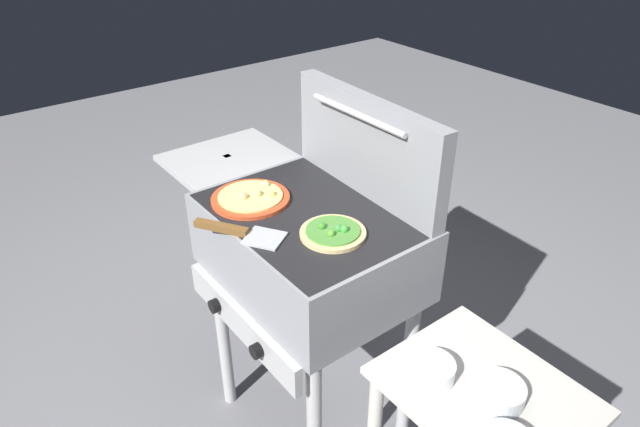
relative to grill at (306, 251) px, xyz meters
The scene contains 8 objects.
ground_plane 0.76m from the grill, 17.39° to the left, with size 8.00×8.00×0.00m, color gray.
grill is the anchor object (origin of this frame).
grill_lid_open 0.37m from the grill, 86.33° to the left, with size 0.63×0.09×0.30m.
pizza_veggie 0.21m from the grill, ahead, with size 0.18×0.18×0.03m.
pizza_cheese 0.23m from the grill, 148.12° to the right, with size 0.24×0.24×0.04m.
spatula 0.26m from the grill, 92.76° to the right, with size 0.25×0.19×0.02m.
topping_bowl_near 0.71m from the grill, ahead, with size 0.11×0.11×0.04m.
topping_bowl_middle 0.58m from the grill, ahead, with size 0.11×0.11×0.04m.
Camera 1 is at (1.14, -0.84, 1.75)m, focal length 31.98 mm.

